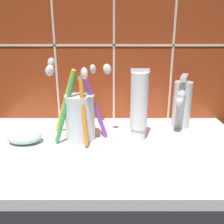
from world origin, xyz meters
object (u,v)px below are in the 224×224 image
sink_faucet (183,103)px  toothpaste_tube (140,105)px  toothbrush_cup (81,114)px  soap_bar (26,137)px

sink_faucet → toothpaste_tube: bearing=-35.9°
toothbrush_cup → toothpaste_tube: 12.96cm
toothbrush_cup → soap_bar: bearing=-169.6°
toothbrush_cup → sink_faucet: bearing=16.4°
toothpaste_tube → soap_bar: toothpaste_tube is taller
toothpaste_tube → sink_faucet: size_ratio=1.22×
toothpaste_tube → soap_bar: size_ratio=2.12×
toothbrush_cup → toothpaste_tube: bearing=-0.5°
toothpaste_tube → sink_faucet: (11.24, 7.21, -1.52)cm
toothbrush_cup → soap_bar: toothbrush_cup is taller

